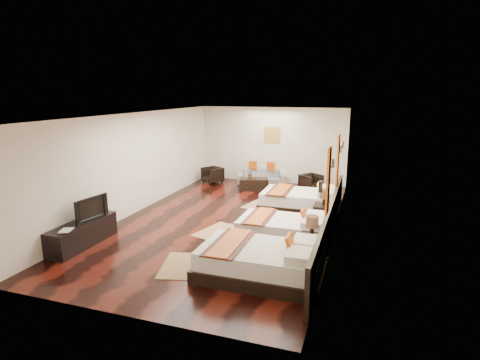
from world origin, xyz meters
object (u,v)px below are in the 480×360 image
(nightstand_a, at_px, (311,244))
(tv, at_px, (89,208))
(armchair_right, at_px, (311,183))
(table_plant, at_px, (250,174))
(bed_far, at_px, (301,201))
(coffee_table, at_px, (254,184))
(tv_console, at_px, (83,233))
(book, at_px, (60,231))
(figurine, at_px, (101,207))
(bed_mid, at_px, (284,229))
(bed_near, at_px, (262,262))
(sofa, at_px, (262,176))
(armchair_left, at_px, (212,175))
(nightstand_b, at_px, (323,213))

(nightstand_a, relative_size, tv, 1.02)
(armchair_right, bearing_deg, table_plant, 136.43)
(bed_far, distance_m, coffee_table, 2.74)
(tv_console, bearing_deg, tv, 76.74)
(book, height_order, figurine, figurine)
(coffee_table, bearing_deg, bed_mid, -65.13)
(book, bearing_deg, figurine, 90.00)
(bed_near, bearing_deg, tv_console, 177.43)
(book, bearing_deg, bed_near, 5.94)
(bed_mid, distance_m, sofa, 5.70)
(nightstand_a, xyz_separation_m, armchair_left, (-4.50, 5.65, -0.03))
(armchair_left, bearing_deg, book, -62.23)
(nightstand_a, distance_m, armchair_right, 5.66)
(bed_far, height_order, figurine, figurine)
(nightstand_a, bearing_deg, table_plant, 119.00)
(bed_far, distance_m, figurine, 5.44)
(tv_console, relative_size, armchair_right, 2.78)
(nightstand_a, xyz_separation_m, table_plant, (-2.88, 5.20, 0.22))
(coffee_table, bearing_deg, book, -108.46)
(nightstand_b, height_order, sofa, nightstand_b)
(nightstand_b, distance_m, tv_console, 5.80)
(tv, bearing_deg, sofa, -10.11)
(bed_near, height_order, book, bed_near)
(book, distance_m, sofa, 7.98)
(book, xyz_separation_m, armchair_left, (0.44, 7.14, -0.27))
(bed_far, distance_m, tv_console, 5.87)
(tv_console, bearing_deg, bed_far, 44.37)
(bed_mid, bearing_deg, tv, -160.22)
(bed_near, bearing_deg, coffee_table, 107.86)
(nightstand_a, height_order, tv, tv)
(book, xyz_separation_m, sofa, (2.21, 7.67, -0.30))
(bed_near, xyz_separation_m, figurine, (-4.20, 0.87, 0.40))
(nightstand_b, height_order, tv_console, nightstand_b)
(nightstand_a, relative_size, tv_console, 0.52)
(nightstand_b, distance_m, armchair_left, 5.69)
(tv_console, relative_size, armchair_left, 2.73)
(nightstand_a, height_order, armchair_left, nightstand_a)
(tv, xyz_separation_m, table_plant, (2.01, 5.85, -0.27))
(book, relative_size, coffee_table, 0.31)
(nightstand_a, relative_size, book, 3.03)
(nightstand_a, xyz_separation_m, armchair_right, (-0.81, 5.60, -0.03))
(bed_mid, relative_size, tv_console, 1.15)
(nightstand_b, relative_size, tv, 1.05)
(armchair_right, bearing_deg, nightstand_a, -136.19)
(tv_console, bearing_deg, armchair_left, 86.13)
(bed_far, bearing_deg, nightstand_b, -55.27)
(tv, relative_size, coffee_table, 0.91)
(tv_console, bearing_deg, figurine, 90.00)
(nightstand_b, xyz_separation_m, coffee_table, (-2.74, 2.96, -0.14))
(book, xyz_separation_m, figurine, (0.00, 1.30, 0.14))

